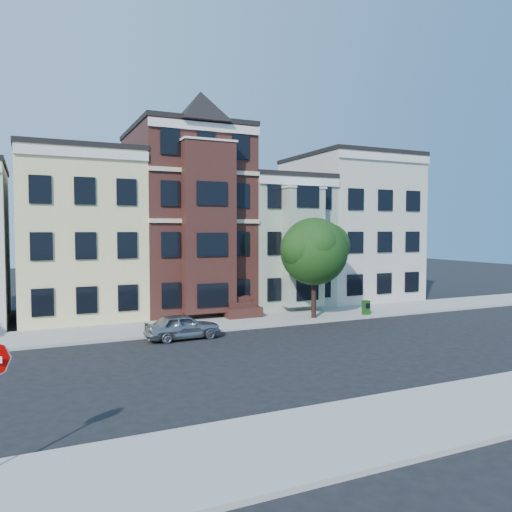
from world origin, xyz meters
name	(u,v)px	position (x,y,z in m)	size (l,w,h in m)	color
ground	(283,357)	(0.00, 0.00, 0.00)	(120.00, 120.00, 0.00)	black
far_sidewalk	(218,323)	(0.00, 8.00, 0.07)	(60.00, 4.00, 0.15)	#9E9B93
near_sidewalk	(414,419)	(0.00, -8.00, 0.07)	(60.00, 4.00, 0.15)	#9E9B93
house_yellow	(78,237)	(-7.00, 14.50, 5.00)	(7.00, 9.00, 10.00)	#F4E59C
house_brown	(185,222)	(0.00, 14.50, 6.00)	(7.00, 9.00, 12.00)	#3C1C17
house_green	(270,243)	(6.50, 14.50, 4.50)	(6.00, 9.00, 9.00)	#9BA78F
house_cream	(348,229)	(13.50, 14.50, 5.50)	(8.00, 9.00, 11.00)	beige
street_tree	(314,256)	(5.78, 6.99, 3.89)	(6.43, 6.43, 7.48)	#204716
parked_car	(183,326)	(-2.93, 5.20, 0.64)	(1.51, 3.76, 1.28)	#95999E
newspaper_box	(366,307)	(9.34, 6.55, 0.60)	(0.40, 0.36, 0.89)	#1C5017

